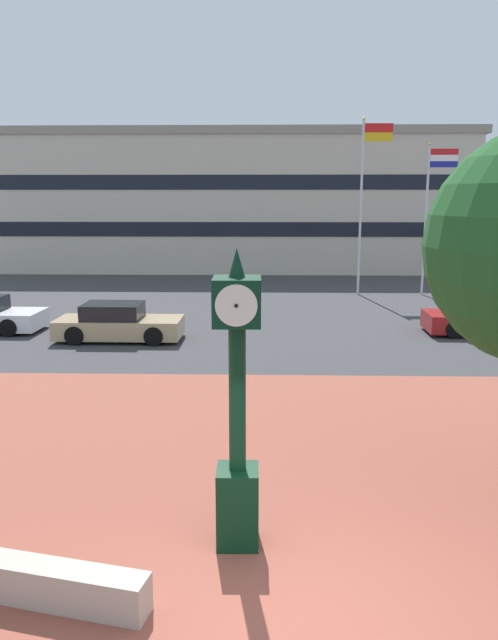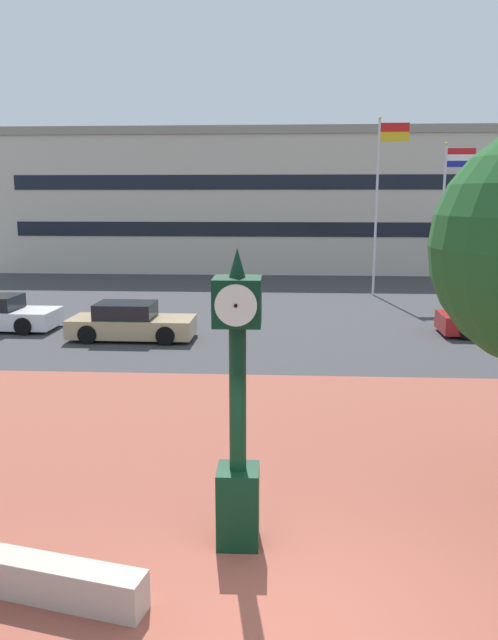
% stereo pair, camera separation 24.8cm
% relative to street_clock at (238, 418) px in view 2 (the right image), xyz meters
% --- Properties ---
extents(ground_plane, '(200.00, 200.00, 0.00)m').
position_rel_street_clock_xyz_m(ground_plane, '(0.69, -1.63, -1.88)').
color(ground_plane, '#38383A').
extents(plaza_brick_paving, '(44.00, 14.00, 0.01)m').
position_rel_street_clock_xyz_m(plaza_brick_paving, '(0.69, 1.37, -1.87)').
color(plaza_brick_paving, brown).
rests_on(plaza_brick_paving, ground).
extents(planter_wall, '(3.21, 1.09, 0.50)m').
position_rel_street_clock_xyz_m(planter_wall, '(-2.55, -1.30, -1.63)').
color(planter_wall, '#ADA393').
rests_on(planter_wall, ground).
extents(street_clock, '(0.64, 0.75, 4.20)m').
position_rel_street_clock_xyz_m(street_clock, '(0.00, 0.00, 0.00)').
color(street_clock, black).
rests_on(street_clock, ground).
extents(car_street_mid, '(4.29, 1.85, 1.28)m').
position_rel_street_clock_xyz_m(car_street_mid, '(-4.69, 12.50, -1.31)').
color(car_street_mid, tan).
rests_on(car_street_mid, ground).
extents(flagpole_primary, '(1.49, 0.14, 8.62)m').
position_rel_street_clock_xyz_m(flagpole_primary, '(5.22, 22.87, 3.11)').
color(flagpole_primary, silver).
rests_on(flagpole_primary, ground).
extents(flagpole_secondary, '(1.47, 0.14, 7.43)m').
position_rel_street_clock_xyz_m(flagpole_secondary, '(8.46, 22.87, 2.49)').
color(flagpole_secondary, silver).
rests_on(flagpole_secondary, ground).
extents(civic_building, '(32.23, 11.76, 9.12)m').
position_rel_street_clock_xyz_m(civic_building, '(-2.22, 36.22, 2.70)').
color(civic_building, beige).
rests_on(civic_building, ground).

